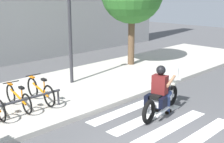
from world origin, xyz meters
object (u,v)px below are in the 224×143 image
at_px(bicycle_2, 18,98).
at_px(bicycle_3, 40,91).
at_px(street_lamp, 70,17).
at_px(rider, 161,87).
at_px(motorcycle, 162,98).
at_px(bike_rack, 16,103).

xyz_separation_m(bicycle_2, bicycle_3, (0.72, -0.00, 0.03)).
xyz_separation_m(bicycle_2, street_lamp, (2.66, 1.00, 2.06)).
distance_m(bicycle_2, bicycle_3, 0.72).
distance_m(rider, bicycle_2, 4.04).
bearing_deg(motorcycle, bicycle_3, 126.79).
bearing_deg(bicycle_2, rider, -45.94).
distance_m(bicycle_2, bike_rack, 0.67).
bearing_deg(rider, street_lamp, 92.00).
distance_m(bicycle_2, street_lamp, 3.51).
distance_m(bike_rack, street_lamp, 3.94).
distance_m(bicycle_3, bike_rack, 1.22).
relative_size(bicycle_3, street_lamp, 0.40).
relative_size(motorcycle, rider, 1.52).
bearing_deg(bicycle_2, bicycle_3, -0.14).
height_order(bicycle_2, bicycle_3, bicycle_3).
distance_m(rider, bicycle_3, 3.57).
bearing_deg(rider, bike_rack, 143.52).
distance_m(bicycle_3, street_lamp, 2.98).
bearing_deg(motorcycle, bike_rack, 144.32).
bearing_deg(bicycle_3, bicycle_2, 179.86).
relative_size(rider, bike_rack, 0.52).
xyz_separation_m(bike_rack, street_lamp, (3.03, 1.55, 1.98)).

